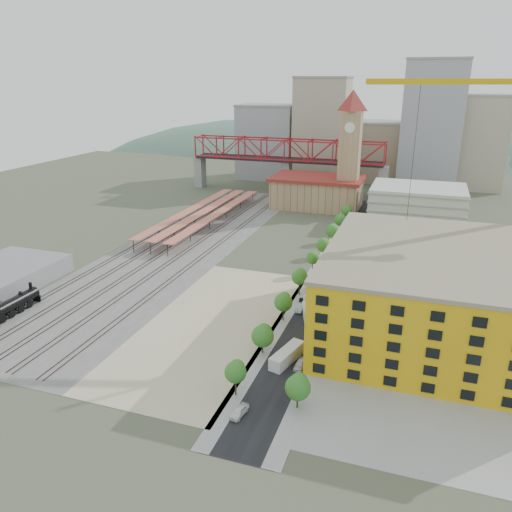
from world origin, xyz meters
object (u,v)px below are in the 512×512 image
(locomotive, at_px, (3,311))
(site_trailer_d, at_px, (322,290))
(site_trailer_c, at_px, (319,295))
(clock_tower, at_px, (350,140))
(car_0, at_px, (239,412))
(site_trailer_b, at_px, (309,315))
(site_trailer_a, at_px, (287,356))
(construction_building, at_px, (434,292))

(locomotive, relative_size, site_trailer_d, 2.74)
(locomotive, distance_m, site_trailer_c, 73.93)
(clock_tower, relative_size, car_0, 11.92)
(site_trailer_b, bearing_deg, site_trailer_d, 71.73)
(site_trailer_b, bearing_deg, site_trailer_a, -108.27)
(site_trailer_b, distance_m, car_0, 37.46)
(construction_building, xyz_separation_m, site_trailer_c, (-26.00, 8.19, -7.99))
(clock_tower, xyz_separation_m, site_trailer_a, (8.00, -121.55, -27.37))
(site_trailer_a, relative_size, site_trailer_c, 0.93)
(construction_building, xyz_separation_m, locomotive, (-92.00, -25.11, -7.17))
(site_trailer_a, distance_m, site_trailer_b, 18.89)
(site_trailer_c, distance_m, car_0, 48.29)
(construction_building, relative_size, site_trailer_a, 5.22)
(clock_tower, distance_m, site_trailer_a, 124.85)
(construction_building, bearing_deg, car_0, -125.94)
(site_trailer_d, bearing_deg, construction_building, -27.16)
(site_trailer_b, xyz_separation_m, site_trailer_c, (0.00, 10.86, 0.16))
(construction_building, bearing_deg, site_trailer_a, -140.34)
(clock_tower, distance_m, locomotive, 140.41)
(clock_tower, bearing_deg, site_trailer_d, -84.78)
(site_trailer_a, relative_size, car_0, 2.22)
(locomotive, relative_size, site_trailer_b, 2.60)
(locomotive, relative_size, car_0, 5.52)
(clock_tower, xyz_separation_m, locomotive, (-58.00, -125.11, -26.45))
(locomotive, bearing_deg, site_trailer_d, 29.58)
(site_trailer_c, height_order, site_trailer_d, site_trailer_c)
(construction_building, distance_m, site_trailer_a, 34.73)
(construction_building, bearing_deg, locomotive, -164.73)
(site_trailer_b, xyz_separation_m, car_0, (-3.00, -37.34, -0.52))
(clock_tower, relative_size, locomotive, 2.16)
(site_trailer_b, height_order, site_trailer_c, site_trailer_c)
(site_trailer_c, bearing_deg, clock_tower, 113.75)
(clock_tower, relative_size, site_trailer_c, 5.00)
(car_0, bearing_deg, site_trailer_a, 90.61)
(site_trailer_a, bearing_deg, site_trailer_c, 104.82)
(site_trailer_a, distance_m, car_0, 18.70)
(construction_building, bearing_deg, site_trailer_d, 154.58)
(locomotive, bearing_deg, car_0, -13.30)
(locomotive, height_order, site_trailer_a, locomotive)
(site_trailer_c, bearing_deg, locomotive, -134.45)
(locomotive, distance_m, site_trailer_d, 75.90)
(car_0, bearing_deg, site_trailer_c, 96.28)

